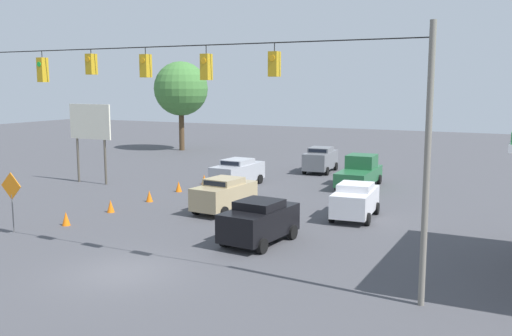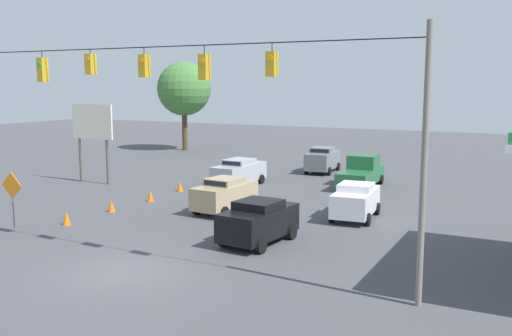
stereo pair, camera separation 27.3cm
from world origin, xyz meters
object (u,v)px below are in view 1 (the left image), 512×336
object	(u,v)px
overhead_signal_span	(146,113)
traffic_cone_fifth	(204,179)
roadside_billboard	(90,127)
work_zone_sign	(11,191)
sedan_tan_withflow_mid	(224,194)
pickup_truck_green_oncoming_deep	(360,172)
traffic_cone_farthest	(229,173)
tree_horizon_left	(181,89)
sedan_grey_withflow_deep	(321,159)
sedan_black_crossing_near	(259,221)
traffic_cone_third	(149,196)
sedan_white_oncoming_far	(355,200)
sedan_silver_withflow_far	(238,172)
traffic_cone_nearest	(66,219)
traffic_cone_fourth	(179,187)
traffic_cone_second	(111,206)

from	to	relation	value
overhead_signal_span	traffic_cone_fifth	xyz separation A→B (m)	(7.07, -15.54, -5.45)
roadside_billboard	work_zone_sign	world-z (taller)	roadside_billboard
sedan_tan_withflow_mid	pickup_truck_green_oncoming_deep	distance (m)	11.62
traffic_cone_farthest	tree_horizon_left	bearing A→B (deg)	-45.46
sedan_grey_withflow_deep	sedan_black_crossing_near	world-z (taller)	sedan_grey_withflow_deep
traffic_cone_third	overhead_signal_span	bearing A→B (deg)	127.11
sedan_white_oncoming_far	traffic_cone_fifth	distance (m)	13.33
sedan_silver_withflow_far	work_zone_sign	size ratio (longest dim) A/B	1.63
sedan_white_oncoming_far	traffic_cone_third	size ratio (longest dim) A/B	6.14
sedan_tan_withflow_mid	traffic_cone_farthest	size ratio (longest dim) A/B	6.14
traffic_cone_nearest	sedan_silver_withflow_far	bearing A→B (deg)	-99.67
traffic_cone_third	traffic_cone_fourth	xyz separation A→B (m)	(0.24, -3.40, 0.00)
traffic_cone_farthest	traffic_cone_third	bearing A→B (deg)	90.36
traffic_cone_fourth	traffic_cone_third	bearing A→B (deg)	94.01
sedan_white_oncoming_far	sedan_silver_withflow_far	bearing A→B (deg)	-29.63
sedan_white_oncoming_far	sedan_silver_withflow_far	distance (m)	11.45
overhead_signal_span	traffic_cone_second	size ratio (longest dim) A/B	31.00
pickup_truck_green_oncoming_deep	tree_horizon_left	world-z (taller)	tree_horizon_left
sedan_grey_withflow_deep	sedan_white_oncoming_far	world-z (taller)	sedan_grey_withflow_deep
sedan_tan_withflow_mid	work_zone_sign	bearing A→B (deg)	50.59
sedan_silver_withflow_far	pickup_truck_green_oncoming_deep	world-z (taller)	pickup_truck_green_oncoming_deep
sedan_grey_withflow_deep	traffic_cone_second	world-z (taller)	sedan_grey_withflow_deep
sedan_tan_withflow_mid	tree_horizon_left	distance (m)	30.22
traffic_cone_nearest	traffic_cone_second	world-z (taller)	same
traffic_cone_farthest	traffic_cone_fourth	bearing A→B (deg)	88.40
sedan_grey_withflow_deep	traffic_cone_second	xyz separation A→B (m)	(5.23, 18.51, -0.68)
pickup_truck_green_oncoming_deep	traffic_cone_farthest	bearing A→B (deg)	4.11
sedan_silver_withflow_far	sedan_black_crossing_near	distance (m)	14.21
traffic_cone_third	traffic_cone_fifth	size ratio (longest dim) A/B	1.00
overhead_signal_span	tree_horizon_left	bearing A→B (deg)	-58.05
traffic_cone_second	traffic_cone_fourth	distance (m)	6.61
overhead_signal_span	sedan_grey_withflow_deep	distance (m)	24.89
traffic_cone_nearest	traffic_cone_fifth	size ratio (longest dim) A/B	1.00
overhead_signal_span	tree_horizon_left	xyz separation A→B (m)	(19.98, -32.04, 0.58)
sedan_white_oncoming_far	work_zone_sign	bearing A→B (deg)	36.25
sedan_black_crossing_near	sedan_grey_withflow_deep	bearing A→B (deg)	-77.16
sedan_tan_withflow_mid	roadside_billboard	world-z (taller)	roadside_billboard
traffic_cone_third	traffic_cone_second	bearing A→B (deg)	87.20
sedan_tan_withflow_mid	traffic_cone_fourth	distance (m)	6.72
sedan_grey_withflow_deep	sedan_silver_withflow_far	xyz separation A→B (m)	(2.95, 8.27, -0.06)
pickup_truck_green_oncoming_deep	sedan_black_crossing_near	xyz separation A→B (m)	(-0.03, 15.40, 0.01)
traffic_cone_nearest	work_zone_sign	world-z (taller)	work_zone_sign
sedan_white_oncoming_far	traffic_cone_fourth	bearing A→B (deg)	-9.37
sedan_silver_withflow_far	traffic_cone_fifth	world-z (taller)	sedan_silver_withflow_far
sedan_silver_withflow_far	sedan_tan_withflow_mid	xyz separation A→B (m)	(-3.17, 7.40, 0.01)
traffic_cone_farthest	traffic_cone_second	bearing A→B (deg)	89.58
sedan_grey_withflow_deep	traffic_cone_fourth	world-z (taller)	sedan_grey_withflow_deep
traffic_cone_fourth	traffic_cone_fifth	xyz separation A→B (m)	(-0.03, -3.08, 0.00)
sedan_grey_withflow_deep	traffic_cone_farthest	world-z (taller)	sedan_grey_withflow_deep
tree_horizon_left	overhead_signal_span	bearing A→B (deg)	121.95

